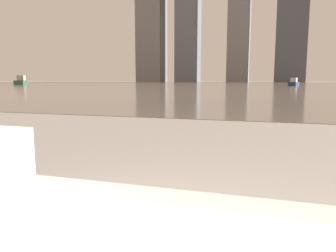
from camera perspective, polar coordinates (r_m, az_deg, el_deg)
harbor_water at (r=61.78m, az=17.08°, el=6.95°), size 180.00×110.00×0.01m
harbor_boat_1 at (r=57.89m, az=-24.17°, el=7.08°), size 3.14×4.21×1.51m
harbor_boat_2 at (r=48.24m, az=21.06°, el=7.01°), size 1.63×3.06×1.09m
skyline_tower_1 at (r=123.93m, az=3.57°, el=19.56°), size 7.29×10.62×51.10m
skyline_tower_2 at (r=120.86m, az=12.41°, el=19.63°), size 6.90×10.43×50.82m
skyline_tower_3 at (r=118.98m, az=20.68°, el=15.32°), size 9.59×9.84×33.76m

